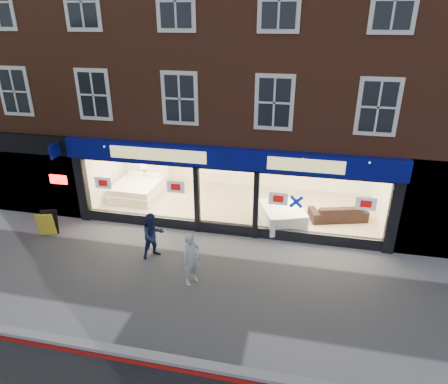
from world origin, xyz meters
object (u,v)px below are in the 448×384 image
(mattress_stack, at_px, (282,216))
(sofa, at_px, (338,212))
(display_bed, at_px, (139,187))
(pedestrian_grey, at_px, (191,259))
(a_board, at_px, (48,223))
(pedestrian_blue, at_px, (153,236))

(mattress_stack, bearing_deg, sofa, 22.61)
(display_bed, relative_size, pedestrian_grey, 1.44)
(display_bed, relative_size, a_board, 2.55)
(a_board, height_order, pedestrian_grey, pedestrian_grey)
(a_board, bearing_deg, pedestrian_grey, -32.61)
(mattress_stack, relative_size, sofa, 1.01)
(display_bed, relative_size, pedestrian_blue, 1.51)
(sofa, xyz_separation_m, pedestrian_grey, (-4.34, -4.80, 0.41))
(sofa, bearing_deg, a_board, 1.06)
(sofa, distance_m, pedestrian_grey, 6.48)
(display_bed, bearing_deg, mattress_stack, -10.50)
(sofa, relative_size, pedestrian_blue, 1.36)
(display_bed, relative_size, mattress_stack, 1.09)
(a_board, distance_m, pedestrian_blue, 4.24)
(sofa, bearing_deg, pedestrian_blue, 15.60)
(a_board, distance_m, pedestrian_grey, 6.02)
(a_board, xyz_separation_m, pedestrian_blue, (4.20, -0.52, 0.32))
(sofa, relative_size, pedestrian_grey, 1.30)
(pedestrian_grey, bearing_deg, display_bed, 70.62)
(display_bed, xyz_separation_m, sofa, (8.24, -0.46, -0.05))
(display_bed, xyz_separation_m, pedestrian_blue, (2.30, -4.19, 0.31))
(mattress_stack, xyz_separation_m, sofa, (2.04, 0.85, -0.04))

